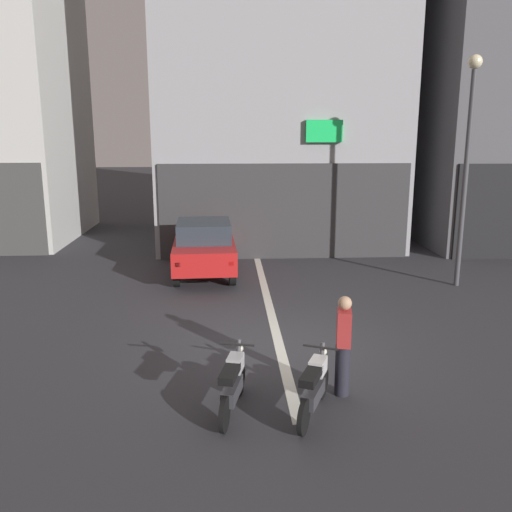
% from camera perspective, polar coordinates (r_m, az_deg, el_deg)
% --- Properties ---
extents(ground_plane, '(120.00, 120.00, 0.00)m').
position_cam_1_polar(ground_plane, '(10.93, 2.49, -9.51)').
color(ground_plane, '#333338').
extents(lane_centre_line, '(0.20, 18.00, 0.01)m').
position_cam_1_polar(lane_centre_line, '(16.61, 0.46, -1.61)').
color(lane_centre_line, silver).
rests_on(lane_centre_line, ground).
extents(building_mid_block, '(8.74, 9.15, 14.03)m').
position_cam_1_polar(building_mid_block, '(22.57, 1.95, 20.10)').
color(building_mid_block, '#9E9EA3').
rests_on(building_mid_block, ground).
extents(car_red_crossing_near, '(1.93, 4.17, 1.64)m').
position_cam_1_polar(car_red_crossing_near, '(16.13, -5.54, 1.10)').
color(car_red_crossing_near, black).
rests_on(car_red_crossing_near, ground).
extents(street_lamp, '(0.36, 0.36, 6.14)m').
position_cam_1_polar(street_lamp, '(15.56, 21.58, 10.62)').
color(street_lamp, '#47474C').
rests_on(street_lamp, ground).
extents(motorcycle_silver_row_leftmost, '(0.57, 1.64, 0.98)m').
position_cam_1_polar(motorcycle_silver_row_leftmost, '(8.38, -2.47, -13.35)').
color(motorcycle_silver_row_leftmost, black).
rests_on(motorcycle_silver_row_leftmost, ground).
extents(motorcycle_white_row_left_mid, '(0.76, 1.56, 0.98)m').
position_cam_1_polar(motorcycle_white_row_left_mid, '(8.32, 6.22, -13.60)').
color(motorcycle_white_row_left_mid, black).
rests_on(motorcycle_white_row_left_mid, ground).
extents(person_by_motorcycles, '(0.28, 0.39, 1.67)m').
position_cam_1_polar(person_by_motorcycles, '(8.81, 9.26, -9.33)').
color(person_by_motorcycles, '#23232D').
rests_on(person_by_motorcycles, ground).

